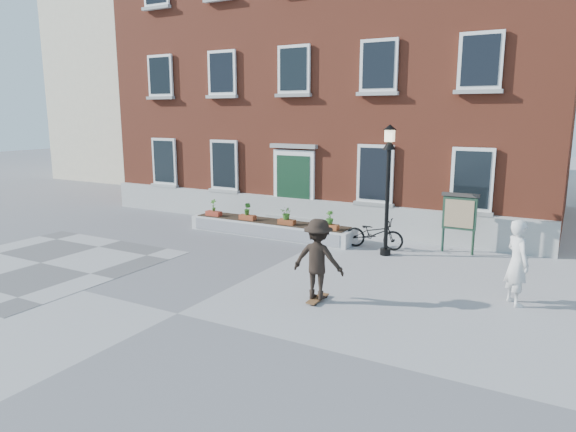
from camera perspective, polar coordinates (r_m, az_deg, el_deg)
The scene contains 10 objects.
ground at distance 11.50m, azimuth -12.20°, elevation -10.55°, with size 100.00×100.00×0.00m, color gray.
checker_patch at distance 16.47m, azimuth -25.77°, elevation -4.73°, with size 6.00×6.00×0.01m, color #525255.
distant_building at distance 37.67m, azimuth -13.20°, elevation 14.47°, with size 10.00×12.00×13.00m, color beige.
bicycle at distance 16.55m, azimuth 9.55°, elevation -1.92°, with size 0.65×1.87×0.98m, color black.
bystander at distance 12.57m, azimuth 24.12°, elevation -4.74°, with size 0.71×0.47×1.95m, color silver.
brick_building at distance 23.84m, azimuth 6.75°, elevation 16.21°, with size 18.40×10.85×12.60m.
planter_assembly at distance 18.10m, azimuth -1.96°, elevation -1.23°, with size 6.20×1.12×1.15m.
lamp_post at distance 15.50m, azimuth 11.08°, elevation 4.82°, with size 0.40×0.40×3.93m.
notice_board at distance 16.45m, azimuth 18.51°, elevation 0.31°, with size 1.10×0.16×1.87m.
skateboarder at distance 11.67m, azimuth 3.35°, elevation -4.81°, with size 1.25×0.79×1.93m.
Camera 1 is at (7.18, -7.93, 4.23)m, focal length 32.00 mm.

